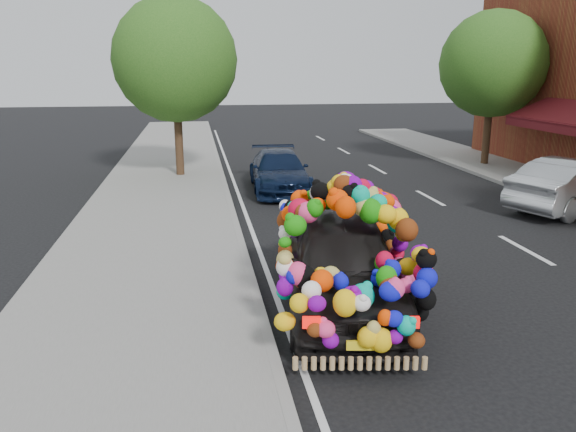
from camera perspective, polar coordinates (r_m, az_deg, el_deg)
name	(u,v)px	position (r m, az deg, el deg)	size (l,w,h in m)	color
ground	(362,259)	(11.51, 7.52, -4.34)	(100.00, 100.00, 0.00)	black
sidewalk	(144,268)	(11.07, -14.39, -5.14)	(4.00, 60.00, 0.12)	gray
kerb	(246,262)	(11.06, -4.25, -4.70)	(0.15, 60.00, 0.13)	gray
lane_markings	(525,250)	(12.99, 22.93, -3.15)	(6.00, 50.00, 0.01)	silver
tree_near_sidewalk	(175,60)	(19.90, -11.42, 15.30)	(4.20, 4.20, 6.13)	#332114
tree_far_b	(493,64)	(23.28, 20.11, 14.28)	(4.00, 4.00, 5.90)	#332114
plush_art_car	(343,243)	(8.86, 5.66, -2.71)	(2.82, 4.84, 2.14)	black
navy_sedan	(279,171)	(17.68, -0.91, 4.58)	(1.72, 4.23, 1.23)	black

